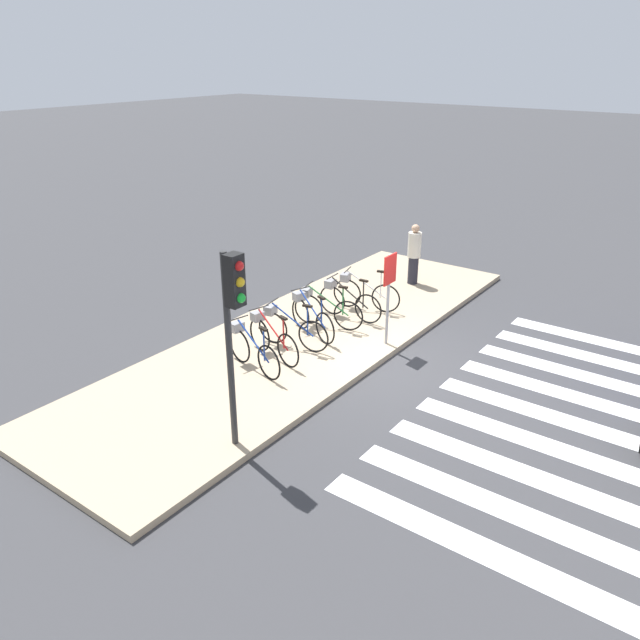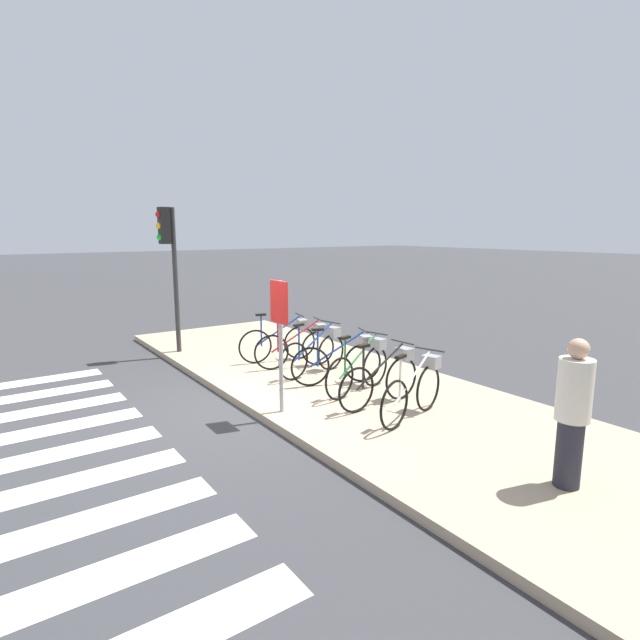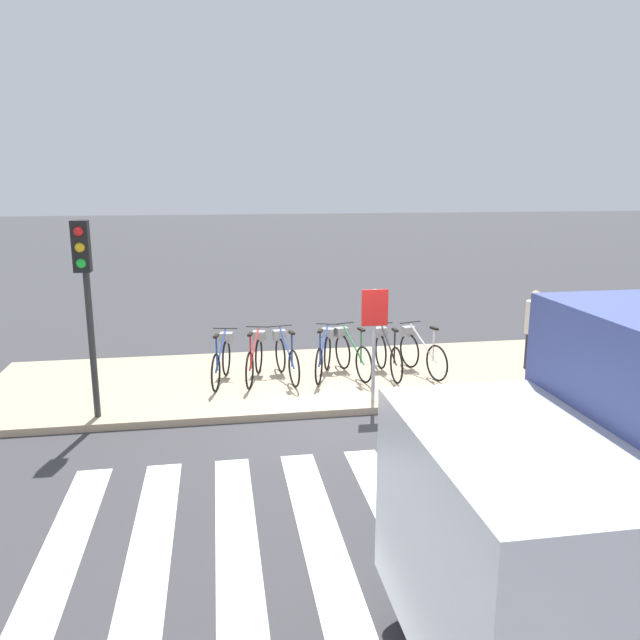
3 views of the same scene
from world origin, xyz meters
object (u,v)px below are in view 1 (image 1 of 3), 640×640
(parked_bicycle_0, at_px, (251,348))
(parked_bicycle_2, at_px, (289,327))
(parked_bicycle_1, at_px, (271,336))
(parked_bicycle_3, at_px, (310,315))
(parked_bicycle_6, at_px, (363,291))
(traffic_light, at_px, (233,312))
(sign_post, at_px, (389,284))
(pedestrian, at_px, (414,253))
(parked_bicycle_4, at_px, (324,308))
(parked_bicycle_5, at_px, (346,300))

(parked_bicycle_0, distance_m, parked_bicycle_2, 1.18)
(parked_bicycle_2, bearing_deg, parked_bicycle_1, -179.77)
(parked_bicycle_3, relative_size, parked_bicycle_6, 0.98)
(traffic_light, relative_size, sign_post, 1.61)
(parked_bicycle_3, height_order, traffic_light, traffic_light)
(pedestrian, xyz_separation_m, traffic_light, (-7.99, -1.38, 1.41))
(parked_bicycle_1, relative_size, parked_bicycle_3, 1.03)
(parked_bicycle_1, relative_size, traffic_light, 0.51)
(parked_bicycle_0, height_order, parked_bicycle_3, same)
(sign_post, bearing_deg, pedestrian, 20.48)
(parked_bicycle_2, height_order, traffic_light, traffic_light)
(parked_bicycle_6, distance_m, sign_post, 2.11)
(parked_bicycle_4, bearing_deg, parked_bicycle_2, -178.97)
(parked_bicycle_3, xyz_separation_m, parked_bicycle_5, (1.19, -0.12, 0.00))
(parked_bicycle_4, relative_size, parked_bicycle_5, 0.98)
(parked_bicycle_0, distance_m, sign_post, 3.02)
(sign_post, bearing_deg, parked_bicycle_1, 140.68)
(parked_bicycle_1, xyz_separation_m, parked_bicycle_3, (1.30, 0.02, 0.00))
(traffic_light, bearing_deg, parked_bicycle_1, 31.59)
(parked_bicycle_3, bearing_deg, parked_bicycle_6, -3.92)
(parked_bicycle_6, xyz_separation_m, sign_post, (-1.29, -1.42, 0.87))
(parked_bicycle_0, xyz_separation_m, parked_bicycle_3, (1.91, 0.05, 0.00))
(parked_bicycle_2, distance_m, parked_bicycle_3, 0.74)
(parked_bicycle_5, height_order, pedestrian, pedestrian)
(parked_bicycle_4, bearing_deg, pedestrian, -3.74)
(parked_bicycle_4, relative_size, traffic_light, 0.52)
(parked_bicycle_6, bearing_deg, parked_bicycle_3, 176.08)
(parked_bicycle_1, relative_size, parked_bicycle_2, 0.99)
(traffic_light, height_order, sign_post, traffic_light)
(parked_bicycle_4, relative_size, pedestrian, 1.01)
(parked_bicycle_2, bearing_deg, sign_post, -49.68)
(parked_bicycle_4, height_order, parked_bicycle_6, same)
(pedestrian, bearing_deg, sign_post, -159.52)
(parked_bicycle_1, bearing_deg, parked_bicycle_0, -177.38)
(parked_bicycle_0, height_order, parked_bicycle_1, same)
(parked_bicycle_0, xyz_separation_m, sign_post, (2.48, -1.50, 0.87))
(parked_bicycle_6, relative_size, pedestrian, 1.01)
(parked_bicycle_0, relative_size, parked_bicycle_3, 1.03)
(parked_bicycle_2, bearing_deg, parked_bicycle_4, 1.03)
(parked_bicycle_2, bearing_deg, parked_bicycle_3, 1.42)
(parked_bicycle_3, height_order, pedestrian, pedestrian)
(parked_bicycle_3, xyz_separation_m, traffic_light, (-3.89, -1.61, 1.78))
(parked_bicycle_3, bearing_deg, parked_bicycle_2, -178.58)
(parked_bicycle_0, distance_m, pedestrian, 6.03)
(parked_bicycle_4, height_order, sign_post, sign_post)
(parked_bicycle_1, bearing_deg, parked_bicycle_4, 0.78)
(parked_bicycle_5, distance_m, pedestrian, 2.94)
(parked_bicycle_1, height_order, pedestrian, pedestrian)
(parked_bicycle_1, height_order, sign_post, sign_post)
(parked_bicycle_0, distance_m, traffic_light, 3.08)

